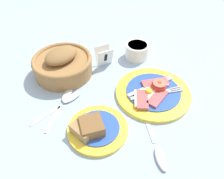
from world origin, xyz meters
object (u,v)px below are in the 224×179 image
breakfast_plate (153,92)px  teaspoon_by_saucer (158,150)px  teaspoon_near_cup (65,102)px  number_card (104,56)px  sugar_cup (137,50)px  bread_basket (63,64)px  bread_plate (95,128)px  teaspoon_stray (64,100)px

breakfast_plate → teaspoon_by_saucer: breakfast_plate is taller
teaspoon_by_saucer → teaspoon_near_cup: bearing=-132.2°
number_card → sugar_cup: bearing=-5.9°
bread_basket → sugar_cup: bearing=-12.3°
teaspoon_by_saucer → sugar_cup: bearing=173.2°
bread_plate → bread_basket: bread_basket is taller
teaspoon_near_cup → teaspoon_stray: bearing=84.3°
sugar_cup → teaspoon_near_cup: (-0.35, -0.08, -0.03)m
teaspoon_near_cup → teaspoon_stray: same height
teaspoon_by_saucer → number_card: bearing=-167.9°
teaspoon_near_cup → breakfast_plate: bearing=-37.8°
bread_basket → teaspoon_by_saucer: size_ratio=1.16×
breakfast_plate → number_card: size_ratio=3.42×
sugar_cup → number_card: size_ratio=1.27×
sugar_cup → number_card: number_card is taller
bread_plate → sugar_cup: size_ratio=1.88×
bread_plate → teaspoon_near_cup: bread_plate is taller
bread_basket → teaspoon_stray: bearing=-114.4°
bread_basket → teaspoon_near_cup: bearing=-112.6°
bread_plate → teaspoon_stray: bearing=99.4°
bread_plate → teaspoon_stray: bread_plate is taller
bread_basket → teaspoon_near_cup: bread_basket is taller
bread_plate → breakfast_plate: bearing=6.3°
sugar_cup → teaspoon_stray: sugar_cup is taller
bread_plate → teaspoon_by_saucer: 0.18m
breakfast_plate → sugar_cup: sugar_cup is taller
teaspoon_by_saucer → teaspoon_stray: 0.33m
sugar_cup → teaspoon_stray: 0.36m
number_card → teaspoon_stray: (-0.21, -0.10, -0.03)m
breakfast_plate → number_card: 0.24m
breakfast_plate → bread_basket: bread_basket is taller
breakfast_plate → teaspoon_stray: bearing=153.5°
number_card → bread_basket: bearing=173.4°
teaspoon_by_saucer → teaspoon_stray: (-0.14, 0.30, 0.00)m
bread_basket → teaspoon_by_saucer: bearing=-80.1°
number_card → teaspoon_by_saucer: bearing=-95.0°
sugar_cup → teaspoon_by_saucer: size_ratio=0.50×
breakfast_plate → sugar_cup: bearing=67.3°
breakfast_plate → teaspoon_by_saucer: bearing=-127.2°
teaspoon_near_cup → teaspoon_stray: 0.01m
number_card → bread_plate: bearing=-120.3°
bread_basket → breakfast_plate: bearing=-52.1°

